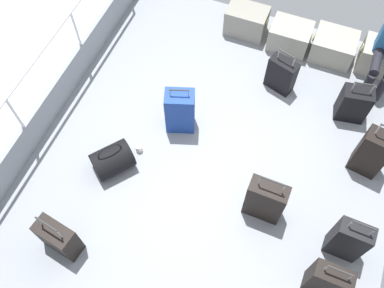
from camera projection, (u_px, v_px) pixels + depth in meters
The scene contains 17 objects.
ground_plane at pixel (214, 157), 5.33m from camera, with size 4.40×5.20×0.06m, color gray.
gunwale_port at pixel (59, 94), 5.50m from camera, with size 0.06×5.20×0.45m, color gray.
railing_port at pixel (46, 66), 5.02m from camera, with size 0.04×4.20×1.02m.
cargo_crate_0 at pixel (246, 21), 6.16m from camera, with size 0.62×0.39×0.42m.
cargo_crate_1 at pixel (290, 36), 6.04m from camera, with size 0.60×0.44×0.38m.
cargo_crate_2 at pixel (333, 47), 5.94m from camera, with size 0.61×0.49×0.37m.
cargo_crate_3 at pixel (380, 57), 5.82m from camera, with size 0.58×0.43×0.42m.
suitcase_0 at pixel (180, 111), 5.24m from camera, with size 0.42×0.35×0.77m.
suitcase_1 at pixel (372, 153), 4.92m from camera, with size 0.38×0.29×0.90m.
suitcase_2 at pixel (59, 238), 4.53m from camera, with size 0.46×0.28×0.71m.
suitcase_3 at pixel (354, 104), 5.38m from camera, with size 0.41×0.30×0.68m.
suitcase_4 at pixel (281, 75), 5.61m from camera, with size 0.41×0.29×0.68m.
suitcase_5 at pixel (265, 200), 4.65m from camera, with size 0.43×0.22×0.86m.
suitcase_6 at pixel (327, 281), 4.27m from camera, with size 0.39×0.20×0.74m.
suitcase_7 at pixel (348, 240), 4.43m from camera, with size 0.36×0.21×0.83m.
duffel_bag at pixel (112, 160), 5.07m from camera, with size 0.57×0.59×0.52m.
paper_cup at pixel (139, 148), 5.30m from camera, with size 0.08×0.08×0.10m, color white.
Camera 1 is at (0.65, -2.41, 4.69)m, focal length 39.57 mm.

